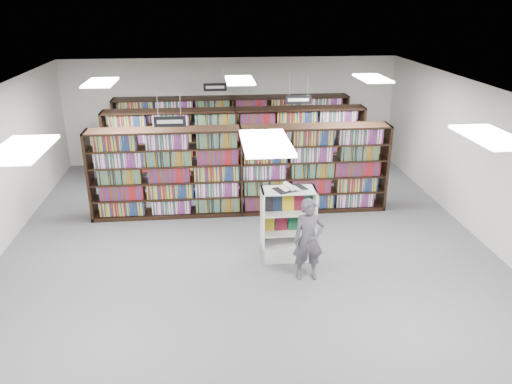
{
  "coord_description": "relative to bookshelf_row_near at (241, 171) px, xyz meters",
  "views": [
    {
      "loc": [
        -0.72,
        -9.08,
        4.91
      ],
      "look_at": [
        0.21,
        0.5,
        1.1
      ],
      "focal_mm": 35.0,
      "sensor_mm": 36.0,
      "label": 1
    }
  ],
  "objects": [
    {
      "name": "troffer_front_center",
      "position": [
        0.0,
        -5.0,
        2.11
      ],
      "size": [
        0.6,
        1.2,
        0.04
      ],
      "primitive_type": "cube",
      "color": "white",
      "rests_on": "ceiling"
    },
    {
      "name": "wall_right",
      "position": [
        5.0,
        -2.0,
        0.55
      ],
      "size": [
        0.1,
        12.0,
        3.2
      ],
      "primitive_type": "cube",
      "color": "silver",
      "rests_on": "ground"
    },
    {
      "name": "troffer_front_right",
      "position": [
        3.0,
        -5.0,
        2.11
      ],
      "size": [
        0.6,
        1.2,
        0.04
      ],
      "primitive_type": "cube",
      "color": "white",
      "rests_on": "ceiling"
    },
    {
      "name": "bookshelf_row_mid",
      "position": [
        0.0,
        2.0,
        0.0
      ],
      "size": [
        7.0,
        0.6,
        2.1
      ],
      "color": "black",
      "rests_on": "floor"
    },
    {
      "name": "bookshelf_row_near",
      "position": [
        0.0,
        0.0,
        0.0
      ],
      "size": [
        7.0,
        0.6,
        2.1
      ],
      "color": "black",
      "rests_on": "floor"
    },
    {
      "name": "aisle_sign_right",
      "position": [
        1.5,
        1.0,
        1.48
      ],
      "size": [
        0.65,
        0.02,
        0.8
      ],
      "color": "#B2B2B7",
      "rests_on": "ceiling"
    },
    {
      "name": "open_book",
      "position": [
        0.78,
        -2.33,
        0.45
      ],
      "size": [
        0.69,
        0.55,
        0.13
      ],
      "rotation": [
        0.0,
        0.0,
        0.37
      ],
      "color": "black",
      "rests_on": "endcap_display"
    },
    {
      "name": "troffer_front_left",
      "position": [
        -3.0,
        -5.0,
        2.11
      ],
      "size": [
        0.6,
        1.2,
        0.04
      ],
      "primitive_type": "cube",
      "color": "white",
      "rests_on": "ceiling"
    },
    {
      "name": "aisle_sign_left",
      "position": [
        -1.5,
        -1.0,
        1.48
      ],
      "size": [
        0.65,
        0.02,
        0.8
      ],
      "color": "#B2B2B7",
      "rests_on": "ceiling"
    },
    {
      "name": "shopper",
      "position": [
        1.01,
        -3.14,
        -0.27
      ],
      "size": [
        0.58,
        0.38,
        1.57
      ],
      "primitive_type": "imported",
      "rotation": [
        0.0,
        0.0,
        0.02
      ],
      "color": "#514C57",
      "rests_on": "floor"
    },
    {
      "name": "bookshelf_row_far",
      "position": [
        0.0,
        3.7,
        0.0
      ],
      "size": [
        7.0,
        0.6,
        2.1
      ],
      "color": "black",
      "rests_on": "floor"
    },
    {
      "name": "troffer_back_center",
      "position": [
        0.0,
        0.0,
        2.11
      ],
      "size": [
        0.6,
        1.2,
        0.04
      ],
      "primitive_type": "cube",
      "color": "white",
      "rests_on": "ceiling"
    },
    {
      "name": "ceiling",
      "position": [
        0.0,
        -2.0,
        2.15
      ],
      "size": [
        10.0,
        12.0,
        0.1
      ],
      "primitive_type": "cube",
      "color": "white",
      "rests_on": "wall_back"
    },
    {
      "name": "floor",
      "position": [
        0.0,
        -2.0,
        -1.05
      ],
      "size": [
        12.0,
        12.0,
        0.0
      ],
      "primitive_type": "plane",
      "color": "#525157",
      "rests_on": "ground"
    },
    {
      "name": "wall_back",
      "position": [
        0.0,
        4.0,
        0.55
      ],
      "size": [
        10.0,
        0.1,
        3.2
      ],
      "primitive_type": "cube",
      "color": "silver",
      "rests_on": "ground"
    },
    {
      "name": "aisle_sign_center",
      "position": [
        -0.5,
        3.0,
        1.48
      ],
      "size": [
        0.65,
        0.02,
        0.8
      ],
      "color": "#B2B2B7",
      "rests_on": "ceiling"
    },
    {
      "name": "troffer_back_left",
      "position": [
        -3.0,
        0.0,
        2.11
      ],
      "size": [
        0.6,
        1.2,
        0.04
      ],
      "primitive_type": "cube",
      "color": "white",
      "rests_on": "ceiling"
    },
    {
      "name": "endcap_display",
      "position": [
        0.76,
        -2.3,
        -0.56
      ],
      "size": [
        1.05,
        0.54,
        1.47
      ],
      "rotation": [
        0.0,
        0.0,
        -0.01
      ],
      "color": "white",
      "rests_on": "floor"
    },
    {
      "name": "troffer_back_right",
      "position": [
        3.0,
        0.0,
        2.11
      ],
      "size": [
        0.6,
        1.2,
        0.04
      ],
      "primitive_type": "cube",
      "color": "white",
      "rests_on": "ceiling"
    }
  ]
}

